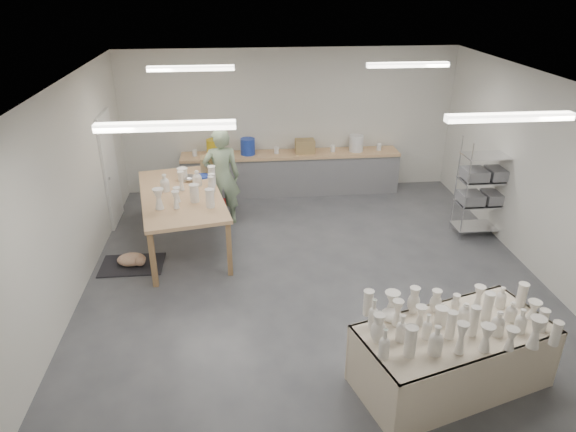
{
  "coord_description": "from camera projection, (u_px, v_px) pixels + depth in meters",
  "views": [
    {
      "loc": [
        -1.07,
        -6.62,
        4.31
      ],
      "look_at": [
        -0.39,
        0.26,
        1.05
      ],
      "focal_mm": 32.0,
      "sensor_mm": 36.0,
      "label": 1
    }
  ],
  "objects": [
    {
      "name": "room",
      "position": [
        310.0,
        155.0,
        7.08
      ],
      "size": [
        8.0,
        8.02,
        3.0
      ],
      "color": "#424449",
      "rests_on": "ground"
    },
    {
      "name": "back_counter",
      "position": [
        290.0,
        171.0,
        10.99
      ],
      "size": [
        4.6,
        0.6,
        1.24
      ],
      "color": "tan",
      "rests_on": "ground"
    },
    {
      "name": "wire_shelf",
      "position": [
        484.0,
        187.0,
        9.04
      ],
      "size": [
        0.88,
        0.48,
        1.8
      ],
      "color": "silver",
      "rests_on": "ground"
    },
    {
      "name": "drying_table",
      "position": [
        452.0,
        353.0,
        5.81
      ],
      "size": [
        2.38,
        1.64,
        1.13
      ],
      "rotation": [
        0.0,
        0.0,
        0.29
      ],
      "color": "olive",
      "rests_on": "ground"
    },
    {
      "name": "work_table",
      "position": [
        185.0,
        192.0,
        8.71
      ],
      "size": [
        1.76,
        2.79,
        1.31
      ],
      "rotation": [
        0.0,
        0.0,
        0.19
      ],
      "color": "tan",
      "rests_on": "ground"
    },
    {
      "name": "rug",
      "position": [
        132.0,
        265.0,
        8.38
      ],
      "size": [
        1.0,
        0.7,
        0.02
      ],
      "primitive_type": "cube",
      "color": "black",
      "rests_on": "ground"
    },
    {
      "name": "cat",
      "position": [
        133.0,
        259.0,
        8.33
      ],
      "size": [
        0.48,
        0.36,
        0.2
      ],
      "rotation": [
        0.0,
        0.0,
        -0.05
      ],
      "color": "white",
      "rests_on": "rug"
    },
    {
      "name": "potter",
      "position": [
        222.0,
        177.0,
        9.48
      ],
      "size": [
        0.71,
        0.5,
        1.85
      ],
      "primitive_type": "imported",
      "rotation": [
        0.0,
        0.0,
        3.23
      ],
      "color": "#92AB85",
      "rests_on": "ground"
    },
    {
      "name": "red_stool",
      "position": [
        224.0,
        203.0,
        10.0
      ],
      "size": [
        0.37,
        0.37,
        0.31
      ],
      "rotation": [
        0.0,
        0.0,
        0.16
      ],
      "color": "#AE1918",
      "rests_on": "ground"
    }
  ]
}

